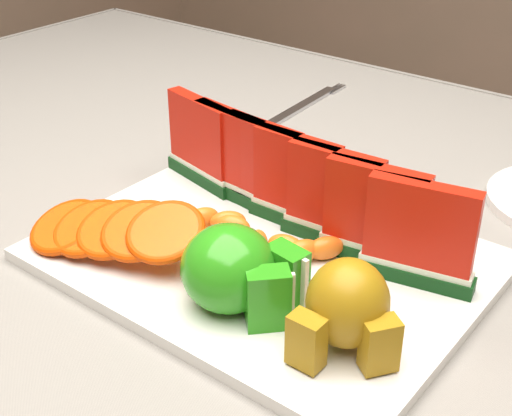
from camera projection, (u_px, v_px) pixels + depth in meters
name	position (u px, v px, depth m)	size (l,w,h in m)	color
table	(239.00, 284.00, 0.83)	(1.40, 0.90, 0.75)	#452D1A
tablecloth	(239.00, 238.00, 0.80)	(1.53, 1.03, 0.20)	slate
platter	(264.00, 257.00, 0.68)	(0.40, 0.30, 0.01)	silver
apple_cluster	(237.00, 272.00, 0.59)	(0.12, 0.11, 0.08)	#277E1B
pear_cluster	(347.00, 308.00, 0.54)	(0.09, 0.09, 0.07)	#A98B0B
fork	(306.00, 104.00, 1.04)	(0.03, 0.20, 0.00)	silver
watermelon_row	(296.00, 184.00, 0.70)	(0.39, 0.07, 0.10)	#0E340C
orange_fan_front	(114.00, 229.00, 0.67)	(0.19, 0.12, 0.05)	#E75415
orange_fan_back	(296.00, 177.00, 0.78)	(0.24, 0.11, 0.04)	#E75415
tangerine_segments	(261.00, 236.00, 0.68)	(0.16, 0.07, 0.02)	orange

